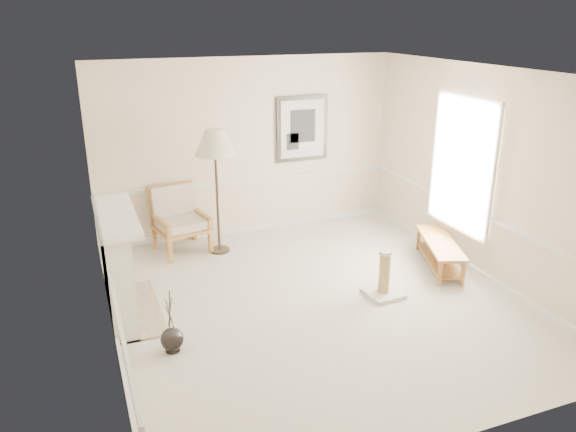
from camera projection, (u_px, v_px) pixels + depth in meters
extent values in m
plane|color=silver|center=(314.00, 301.00, 7.28)|extent=(5.50, 5.50, 0.00)
cube|color=beige|center=(248.00, 148.00, 9.20)|extent=(5.00, 0.04, 2.90)
cube|color=beige|center=(459.00, 294.00, 4.38)|extent=(5.00, 0.04, 2.90)
cube|color=beige|center=(101.00, 221.00, 5.94)|extent=(0.04, 5.50, 2.90)
cube|color=beige|center=(483.00, 175.00, 7.65)|extent=(0.04, 5.50, 2.90)
cube|color=white|center=(318.00, 72.00, 6.30)|extent=(5.00, 5.50, 0.04)
cube|color=white|center=(250.00, 227.00, 9.66)|extent=(4.95, 0.04, 0.10)
cube|color=white|center=(249.00, 180.00, 9.37)|extent=(4.95, 0.04, 0.05)
cube|color=white|center=(463.00, 164.00, 7.97)|extent=(0.03, 1.20, 1.80)
cube|color=white|center=(462.00, 164.00, 7.96)|extent=(0.05, 1.34, 1.94)
cube|color=black|center=(302.00, 129.00, 9.42)|extent=(0.92, 0.04, 1.10)
cube|color=white|center=(303.00, 129.00, 9.39)|extent=(0.78, 0.01, 0.96)
cube|color=black|center=(303.00, 126.00, 9.37)|extent=(0.45, 0.01, 0.55)
cube|color=white|center=(117.00, 267.00, 6.79)|extent=(0.28, 1.50, 1.25)
cube|color=white|center=(115.00, 216.00, 6.58)|extent=(0.46, 1.64, 0.06)
cube|color=#C6B28E|center=(130.00, 271.00, 6.86)|extent=(0.02, 1.05, 0.95)
cube|color=black|center=(132.00, 280.00, 6.91)|extent=(0.02, 0.62, 0.58)
cube|color=#B5803C|center=(134.00, 299.00, 7.00)|extent=(0.01, 0.66, 0.05)
cube|color=#C6B28E|center=(135.00, 309.00, 7.05)|extent=(0.60, 1.50, 0.03)
sphere|color=black|center=(172.00, 339.00, 6.16)|extent=(0.26, 0.26, 0.26)
cylinder|color=black|center=(173.00, 348.00, 6.20)|extent=(0.16, 0.16, 0.07)
cylinder|color=black|center=(170.00, 312.00, 6.05)|extent=(0.05, 0.10, 0.40)
cylinder|color=black|center=(170.00, 315.00, 6.06)|extent=(0.07, 0.12, 0.33)
cylinder|color=black|center=(170.00, 310.00, 6.04)|extent=(0.03, 0.06, 0.47)
cube|color=#9C6032|center=(170.00, 250.00, 8.35)|extent=(0.08, 0.08, 0.41)
cube|color=#9C6032|center=(154.00, 236.00, 8.88)|extent=(0.08, 0.08, 0.41)
cube|color=#9C6032|center=(211.00, 241.00, 8.68)|extent=(0.08, 0.08, 0.41)
cube|color=#9C6032|center=(194.00, 228.00, 9.21)|extent=(0.08, 0.08, 0.41)
cube|color=#9C6032|center=(182.00, 228.00, 8.72)|extent=(0.88, 0.88, 0.05)
cube|color=#9C6032|center=(172.00, 202.00, 8.88)|extent=(0.77, 0.31, 0.59)
cube|color=#9C6032|center=(160.00, 221.00, 8.49)|extent=(0.21, 0.75, 0.05)
cube|color=#9C6032|center=(201.00, 213.00, 8.83)|extent=(0.21, 0.75, 0.05)
cube|color=white|center=(181.00, 222.00, 8.69)|extent=(0.81, 0.81, 0.13)
cube|color=white|center=(173.00, 202.00, 8.83)|extent=(0.72, 0.34, 0.53)
cylinder|color=black|center=(220.00, 250.00, 8.82)|extent=(0.31, 0.31, 0.03)
cylinder|color=black|center=(217.00, 197.00, 8.52)|extent=(0.04, 0.04, 1.74)
cone|color=beige|center=(215.00, 142.00, 8.24)|extent=(0.74, 0.74, 0.38)
cube|color=#9C6032|center=(440.00, 242.00, 8.18)|extent=(0.87, 1.44, 0.04)
cube|color=#9C6032|center=(439.00, 260.00, 8.27)|extent=(0.78, 1.32, 0.03)
cube|color=#9C6032|center=(440.00, 274.00, 7.65)|extent=(0.06, 0.06, 0.35)
cube|color=#9C6032|center=(463.00, 273.00, 7.65)|extent=(0.06, 0.06, 0.35)
cube|color=#9C6032|center=(418.00, 239.00, 8.84)|extent=(0.06, 0.06, 0.35)
cube|color=#9C6032|center=(438.00, 239.00, 8.84)|extent=(0.06, 0.06, 0.35)
cube|color=beige|center=(383.00, 293.00, 7.42)|extent=(0.48, 0.48, 0.06)
cylinder|color=tan|center=(384.00, 273.00, 7.32)|extent=(0.15, 0.15, 0.54)
cylinder|color=beige|center=(386.00, 253.00, 7.22)|extent=(0.17, 0.17, 0.05)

